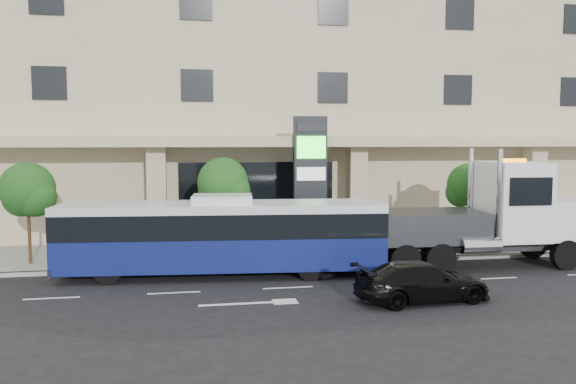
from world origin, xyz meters
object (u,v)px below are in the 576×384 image
black_sedan (422,281)px  tow_truck (489,218)px  city_bus (223,235)px  signage_pylon (310,181)px

black_sedan → tow_truck: bearing=-52.2°
tow_truck → city_bus: bearing=-179.0°
tow_truck → black_sedan: size_ratio=2.41×
black_sedan → signage_pylon: size_ratio=0.72×
signage_pylon → city_bus: bearing=-131.8°
black_sedan → signage_pylon: (-1.82, 9.11, 2.67)m
city_bus → tow_truck: tow_truck is taller
tow_truck → signage_pylon: 8.22m
black_sedan → city_bus: bearing=48.1°
city_bus → black_sedan: size_ratio=2.82×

